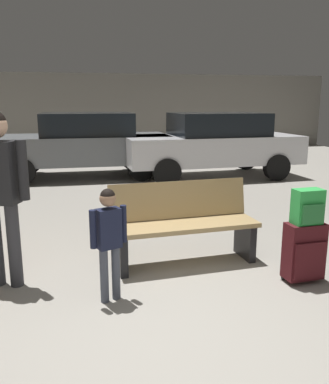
{
  "coord_description": "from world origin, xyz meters",
  "views": [
    {
      "loc": [
        -0.51,
        -2.66,
        1.75
      ],
      "look_at": [
        0.25,
        1.3,
        0.85
      ],
      "focal_mm": 37.6,
      "sensor_mm": 36.0,
      "label": 1
    }
  ],
  "objects_px": {
    "backpack_bright": "(308,207)",
    "child": "(109,233)",
    "parked_car_near": "(213,143)",
    "parked_car_far": "(83,143)",
    "suitcase": "(304,251)",
    "bench": "(184,224)"
  },
  "relations": [
    {
      "from": "parked_car_near",
      "to": "parked_car_far",
      "type": "relative_size",
      "value": 1.02
    },
    {
      "from": "bench",
      "to": "parked_car_near",
      "type": "xyz_separation_m",
      "value": [
        1.91,
        5.0,
        0.36
      ]
    },
    {
      "from": "parked_car_near",
      "to": "parked_car_far",
      "type": "bearing_deg",
      "value": 168.5
    },
    {
      "from": "backpack_bright",
      "to": "parked_car_near",
      "type": "height_order",
      "value": "parked_car_near"
    },
    {
      "from": "bench",
      "to": "parked_car_near",
      "type": "bearing_deg",
      "value": 69.12
    },
    {
      "from": "bench",
      "to": "child",
      "type": "bearing_deg",
      "value": -138.36
    },
    {
      "from": "child",
      "to": "parked_car_far",
      "type": "bearing_deg",
      "value": 92.19
    },
    {
      "from": "bench",
      "to": "suitcase",
      "type": "xyz_separation_m",
      "value": [
        1.04,
        -0.74,
        -0.12
      ]
    },
    {
      "from": "parked_car_far",
      "to": "child",
      "type": "bearing_deg",
      "value": -87.81
    },
    {
      "from": "suitcase",
      "to": "parked_car_far",
      "type": "distance_m",
      "value": 6.73
    },
    {
      "from": "suitcase",
      "to": "parked_car_near",
      "type": "relative_size",
      "value": 0.14
    },
    {
      "from": "backpack_bright",
      "to": "child",
      "type": "distance_m",
      "value": 1.91
    },
    {
      "from": "suitcase",
      "to": "parked_car_near",
      "type": "xyz_separation_m",
      "value": [
        0.87,
        5.74,
        0.48
      ]
    },
    {
      "from": "bench",
      "to": "suitcase",
      "type": "height_order",
      "value": "bench"
    },
    {
      "from": "suitcase",
      "to": "child",
      "type": "relative_size",
      "value": 0.58
    },
    {
      "from": "bench",
      "to": "child",
      "type": "distance_m",
      "value": 1.17
    },
    {
      "from": "child",
      "to": "parked_car_far",
      "type": "distance_m",
      "value": 6.39
    },
    {
      "from": "child",
      "to": "suitcase",
      "type": "bearing_deg",
      "value": 0.7
    },
    {
      "from": "suitcase",
      "to": "child",
      "type": "distance_m",
      "value": 1.93
    },
    {
      "from": "parked_car_near",
      "to": "backpack_bright",
      "type": "bearing_deg",
      "value": -98.56
    },
    {
      "from": "parked_car_near",
      "to": "bench",
      "type": "bearing_deg",
      "value": -110.88
    },
    {
      "from": "backpack_bright",
      "to": "child",
      "type": "xyz_separation_m",
      "value": [
        -1.9,
        -0.02,
        -0.13
      ]
    }
  ]
}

